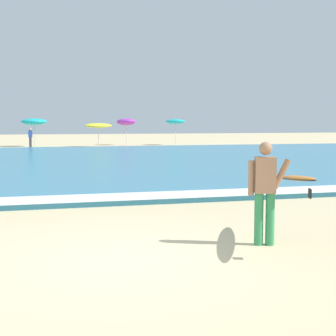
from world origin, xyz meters
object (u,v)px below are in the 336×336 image
object	(u,v)px
beach_umbrella_3	(34,122)
beach_umbrella_6	(175,122)
surfer_with_board	(279,184)
beachgoer_near_row_left	(30,137)
beach_umbrella_4	(98,126)
beach_umbrella_5	(126,122)

from	to	relation	value
beach_umbrella_3	beach_umbrella_6	world-z (taller)	beach_umbrella_3
surfer_with_board	beachgoer_near_row_left	world-z (taller)	surfer_with_board
beach_umbrella_3	beach_umbrella_4	size ratio (longest dim) A/B	1.05
beach_umbrella_3	beach_umbrella_6	bearing A→B (deg)	-1.66
beach_umbrella_5	beach_umbrella_4	bearing A→B (deg)	-135.41
beach_umbrella_4	beachgoer_near_row_left	world-z (taller)	beach_umbrella_4
surfer_with_board	beach_umbrella_6	bearing A→B (deg)	76.87
beachgoer_near_row_left	beach_umbrella_4	bearing A→B (deg)	0.71
beach_umbrella_3	beach_umbrella_4	bearing A→B (deg)	-22.54
beach_umbrella_3	beach_umbrella_6	size ratio (longest dim) A/B	1.01
beach_umbrella_3	beach_umbrella_4	distance (m)	5.55
surfer_with_board	beach_umbrella_3	world-z (taller)	beach_umbrella_3
beach_umbrella_3	surfer_with_board	bearing A→B (deg)	-84.05
surfer_with_board	beach_umbrella_4	xyz separation A→B (m)	(1.31, 34.39, 0.74)
surfer_with_board	beachgoer_near_row_left	distance (m)	34.57
beach_umbrella_3	beach_umbrella_5	bearing A→B (deg)	4.85
beach_umbrella_4	beach_umbrella_6	xyz separation A→B (m)	(7.12, 1.77, 0.33)
beach_umbrella_4	beachgoer_near_row_left	distance (m)	5.51
beach_umbrella_3	beachgoer_near_row_left	world-z (taller)	beach_umbrella_3
beach_umbrella_3	beach_umbrella_6	distance (m)	12.25
beach_umbrella_5	beach_umbrella_6	world-z (taller)	beach_umbrella_5
surfer_with_board	beach_umbrella_6	xyz separation A→B (m)	(8.44, 36.16, 1.06)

